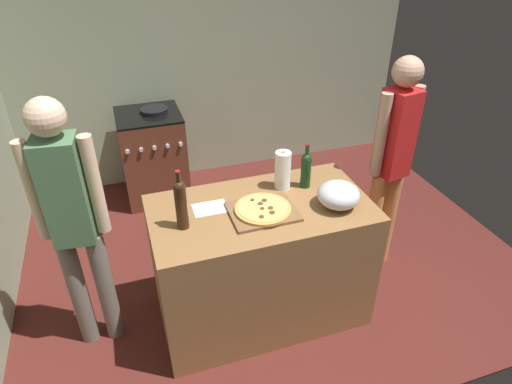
{
  "coord_description": "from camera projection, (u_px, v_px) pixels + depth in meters",
  "views": [
    {
      "loc": [
        -0.88,
        -1.48,
        2.44
      ],
      "look_at": [
        -0.14,
        0.76,
        0.95
      ],
      "focal_mm": 31.13,
      "sensor_mm": 36.0,
      "label": 1
    }
  ],
  "objects": [
    {
      "name": "recipe_sheet",
      "position": [
        210.0,
        208.0,
        2.72
      ],
      "size": [
        0.21,
        0.15,
        0.0
      ],
      "primitive_type": "cube",
      "rotation": [
        0.0,
        0.0,
        -0.01
      ],
      "color": "white",
      "rests_on": "counter"
    },
    {
      "name": "pizza",
      "position": [
        263.0,
        209.0,
        2.67
      ],
      "size": [
        0.34,
        0.34,
        0.03
      ],
      "color": "tan",
      "rests_on": "cutting_board"
    },
    {
      "name": "ground_plane",
      "position": [
        248.0,
        244.0,
        3.85
      ],
      "size": [
        4.26,
        3.4,
        0.02
      ],
      "primitive_type": "cube",
      "color": "#511E19"
    },
    {
      "name": "wine_bottle_amber",
      "position": [
        306.0,
        169.0,
        2.87
      ],
      "size": [
        0.07,
        0.07,
        0.31
      ],
      "color": "#143819",
      "rests_on": "counter"
    },
    {
      "name": "person_in_stripes",
      "position": [
        72.0,
        218.0,
        2.5
      ],
      "size": [
        0.39,
        0.22,
        1.69
      ],
      "color": "slate",
      "rests_on": "ground_plane"
    },
    {
      "name": "person_in_red",
      "position": [
        392.0,
        157.0,
        3.14
      ],
      "size": [
        0.36,
        0.23,
        1.68
      ],
      "color": "#D88C4C",
      "rests_on": "ground_plane"
    },
    {
      "name": "wine_bottle_clear",
      "position": [
        181.0,
        202.0,
        2.47
      ],
      "size": [
        0.07,
        0.07,
        0.37
      ],
      "color": "#331E0F",
      "rests_on": "counter"
    },
    {
      "name": "counter",
      "position": [
        261.0,
        262.0,
        2.98
      ],
      "size": [
        1.38,
        0.74,
        0.9
      ],
      "primitive_type": "cube",
      "color": "olive",
      "rests_on": "ground_plane"
    },
    {
      "name": "kitchen_wall_rear",
      "position": [
        202.0,
        50.0,
        4.31
      ],
      "size": [
        4.26,
        0.1,
        2.6
      ],
      "primitive_type": "cube",
      "color": "#99A889",
      "rests_on": "ground_plane"
    },
    {
      "name": "mixing_bowl",
      "position": [
        339.0,
        195.0,
        2.7
      ],
      "size": [
        0.26,
        0.26,
        0.16
      ],
      "color": "#B2B2B7",
      "rests_on": "counter"
    },
    {
      "name": "stove",
      "position": [
        153.0,
        156.0,
        4.29
      ],
      "size": [
        0.58,
        0.59,
        0.91
      ],
      "color": "brown",
      "rests_on": "ground_plane"
    },
    {
      "name": "cutting_board",
      "position": [
        263.0,
        212.0,
        2.68
      ],
      "size": [
        0.4,
        0.32,
        0.02
      ],
      "primitive_type": "cube",
      "color": "brown",
      "rests_on": "counter"
    },
    {
      "name": "paper_towel_roll",
      "position": [
        283.0,
        170.0,
        2.86
      ],
      "size": [
        0.1,
        0.1,
        0.26
      ],
      "color": "white",
      "rests_on": "counter"
    }
  ]
}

